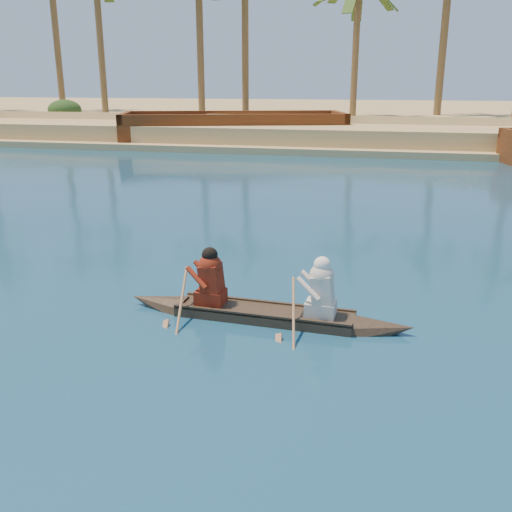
# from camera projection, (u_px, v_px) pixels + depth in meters

# --- Properties ---
(sandy_embankment) EXTENTS (150.00, 51.00, 1.50)m
(sandy_embankment) POSITION_uv_depth(u_px,v_px,m) (287.00, 117.00, 54.43)
(sandy_embankment) COLOR tan
(sandy_embankment) RESTS_ON ground
(palm_grove) EXTENTS (110.00, 14.00, 16.00)m
(palm_grove) POSITION_uv_depth(u_px,v_px,m) (259.00, 20.00, 41.16)
(palm_grove) COLOR #395B20
(palm_grove) RESTS_ON ground
(shrub_cluster) EXTENTS (100.00, 6.00, 2.40)m
(shrub_cluster) POSITION_uv_depth(u_px,v_px,m) (248.00, 120.00, 39.92)
(shrub_cluster) COLOR #1A3B15
(shrub_cluster) RESTS_ON ground
(canoe) EXTENTS (4.97, 0.92, 1.36)m
(canoe) POSITION_uv_depth(u_px,v_px,m) (264.00, 305.00, 9.59)
(canoe) COLOR #3D3021
(canoe) RESTS_ON ground
(barge_mid) EXTENTS (14.50, 8.47, 2.29)m
(barge_mid) POSITION_uv_depth(u_px,v_px,m) (234.00, 131.00, 35.80)
(barge_mid) COLOR #602F14
(barge_mid) RESTS_ON ground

